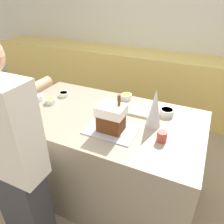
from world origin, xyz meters
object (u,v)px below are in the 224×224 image
Objects in this scene: decorative_tree at (155,108)px; person at (14,164)px; cookbook at (141,111)px; candy_bowl_center_rear at (51,100)px; candy_bowl_near_tray_left at (38,97)px; baking_tray at (111,130)px; candy_bowl_far_right at (117,111)px; mug at (162,137)px; gingerbread_house at (111,117)px; candy_bowl_near_tray_right at (127,96)px; candy_bowl_behind_tray at (64,94)px; candy_bowl_beside_tree at (167,112)px.

person is at bearing -131.89° from decorative_tree.
cookbook is at bearing 134.47° from decorative_tree.
candy_bowl_near_tray_left is at bearing 179.47° from candy_bowl_center_rear.
decorative_tree reaches higher than baking_tray.
baking_tray is 3.98× the size of candy_bowl_center_rear.
candy_bowl_far_right is 1.18× the size of mug.
person reaches higher than gingerbread_house.
candy_bowl_near_tray_right is at bearing 137.31° from cookbook.
candy_bowl_center_rear is (-0.02, -0.18, 0.00)m from candy_bowl_behind_tray.
mug reaches higher than candy_bowl_far_right.
candy_bowl_center_rear is at bearing 172.88° from mug.
baking_tray is 4.23× the size of candy_bowl_far_right.
person is (0.27, -0.92, -0.05)m from candy_bowl_behind_tray.
person is (-0.75, -0.98, -0.06)m from candy_bowl_beside_tree.
mug is at bearing -7.12° from candy_bowl_center_rear.
candy_bowl_beside_tree is 1.18× the size of candy_bowl_near_tray_right.
candy_bowl_near_tray_left is 0.54× the size of cookbook.
decorative_tree is at bearing 1.94° from candy_bowl_center_rear.
baking_tray is 3.26× the size of candy_bowl_beside_tree.
person is (-0.54, -0.93, -0.04)m from cookbook.
candy_bowl_beside_tree is (1.20, 0.24, 0.00)m from candy_bowl_near_tray_left.
baking_tray is at bearing -80.42° from candy_bowl_near_tray_right.
gingerbread_house is at bearing -143.08° from decorative_tree.
person reaches higher than candy_bowl_center_rear.
cookbook is at bearing 71.62° from baking_tray.
decorative_tree is at bearing -106.63° from candy_bowl_beside_tree.
baking_tray is at bearing -153.66° from gingerbread_house.
decorative_tree is at bearing 36.90° from baking_tray.
candy_bowl_near_tray_right is at bearing 26.30° from candy_bowl_near_tray_left.
decorative_tree is 0.98m from candy_bowl_behind_tray.
candy_bowl_near_tray_right is 0.70m from mug.
cookbook is 1.07m from person.
gingerbread_house reaches higher than candy_bowl_center_rear.
baking_tray is 1.33× the size of gingerbread_house.
candy_bowl_near_tray_right is (0.77, 0.38, 0.00)m from candy_bowl_near_tray_left.
mug is at bearing 5.08° from baking_tray.
mug is 0.05× the size of person.
cookbook is (-0.15, 0.15, -0.15)m from decorative_tree.
baking_tray is at bearing -129.06° from candy_bowl_beside_tree.
mug is (0.38, 0.03, -0.08)m from gingerbread_house.
candy_bowl_far_right is 0.30m from candy_bowl_near_tray_right.
cookbook is (0.18, 0.10, -0.01)m from candy_bowl_far_right.
cookbook is (0.81, 0.01, -0.01)m from candy_bowl_behind_tray.
candy_bowl_behind_tray is at bearing 106.22° from person.
gingerbread_house is 0.39m from mug.
candy_bowl_behind_tray is at bearing 171.52° from candy_bowl_far_right.
gingerbread_house is 2.75× the size of candy_bowl_near_tray_left.
candy_bowl_behind_tray reaches higher than baking_tray.
candy_bowl_behind_tray is at bearing 163.66° from mug.
candy_bowl_far_right is (0.81, 0.08, -0.01)m from candy_bowl_near_tray_left.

